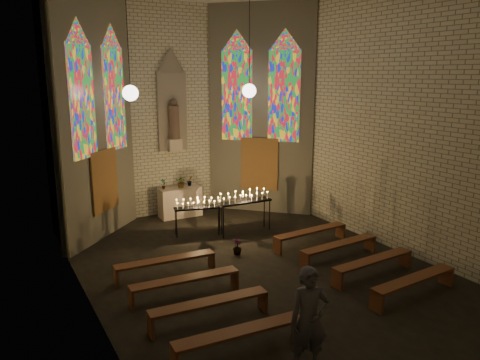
% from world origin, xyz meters
% --- Properties ---
extents(floor, '(12.00, 12.00, 0.00)m').
position_xyz_m(floor, '(0.00, 0.00, 0.00)').
color(floor, black).
rests_on(floor, ground).
extents(room, '(8.22, 12.43, 7.00)m').
position_xyz_m(room, '(-0.00, 3.37, 3.72)').
color(room, beige).
rests_on(room, ground).
extents(altar, '(1.40, 0.60, 1.00)m').
position_xyz_m(altar, '(0.00, 5.45, 0.50)').
color(altar, beige).
rests_on(altar, ground).
extents(flower_vase_left, '(0.22, 0.18, 0.35)m').
position_xyz_m(flower_vase_left, '(-0.55, 5.50, 1.18)').
color(flower_vase_left, '#4C723F').
rests_on(flower_vase_left, altar).
extents(flower_vase_center, '(0.46, 0.44, 0.41)m').
position_xyz_m(flower_vase_center, '(0.05, 5.41, 1.20)').
color(flower_vase_center, '#4C723F').
rests_on(flower_vase_center, altar).
extents(flower_vase_right, '(0.22, 0.19, 0.35)m').
position_xyz_m(flower_vase_right, '(0.42, 5.54, 1.18)').
color(flower_vase_right, '#4C723F').
rests_on(flower_vase_right, altar).
extents(aisle_flower_pot, '(0.28, 0.28, 0.42)m').
position_xyz_m(aisle_flower_pot, '(0.02, 1.49, 0.21)').
color(aisle_flower_pot, '#4C723F').
rests_on(aisle_flower_pot, ground).
extents(votive_stand_left, '(1.48, 0.69, 1.06)m').
position_xyz_m(votive_stand_left, '(-0.21, 3.47, 0.91)').
color(votive_stand_left, black).
rests_on(votive_stand_left, ground).
extents(votive_stand_right, '(1.69, 0.44, 1.24)m').
position_xyz_m(votive_stand_right, '(1.07, 2.93, 1.06)').
color(votive_stand_right, black).
rests_on(votive_stand_right, ground).
extents(pew_left_0, '(2.41, 0.49, 0.46)m').
position_xyz_m(pew_left_0, '(-2.14, 1.07, 0.37)').
color(pew_left_0, '#5B301A').
rests_on(pew_left_0, ground).
extents(pew_right_0, '(2.41, 0.49, 0.46)m').
position_xyz_m(pew_right_0, '(2.14, 1.07, 0.37)').
color(pew_right_0, '#5B301A').
rests_on(pew_right_0, ground).
extents(pew_left_1, '(2.41, 0.49, 0.46)m').
position_xyz_m(pew_left_1, '(-2.14, -0.13, 0.37)').
color(pew_left_1, '#5B301A').
rests_on(pew_left_1, ground).
extents(pew_right_1, '(2.41, 0.49, 0.46)m').
position_xyz_m(pew_right_1, '(2.14, -0.13, 0.37)').
color(pew_right_1, '#5B301A').
rests_on(pew_right_1, ground).
extents(pew_left_2, '(2.41, 0.49, 0.46)m').
position_xyz_m(pew_left_2, '(-2.14, -1.33, 0.37)').
color(pew_left_2, '#5B301A').
rests_on(pew_left_2, ground).
extents(pew_right_2, '(2.41, 0.49, 0.46)m').
position_xyz_m(pew_right_2, '(2.14, -1.33, 0.37)').
color(pew_right_2, '#5B301A').
rests_on(pew_right_2, ground).
extents(pew_left_3, '(2.41, 0.49, 0.46)m').
position_xyz_m(pew_left_3, '(-2.14, -2.53, 0.37)').
color(pew_left_3, '#5B301A').
rests_on(pew_left_3, ground).
extents(pew_right_3, '(2.41, 0.49, 0.46)m').
position_xyz_m(pew_right_3, '(2.14, -2.53, 0.37)').
color(pew_right_3, '#5B301A').
rests_on(pew_right_3, ground).
extents(visitor, '(0.76, 0.62, 1.78)m').
position_xyz_m(visitor, '(-1.40, -3.45, 0.89)').
color(visitor, '#484851').
rests_on(visitor, ground).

